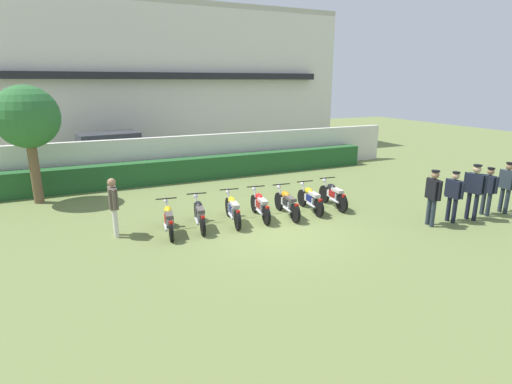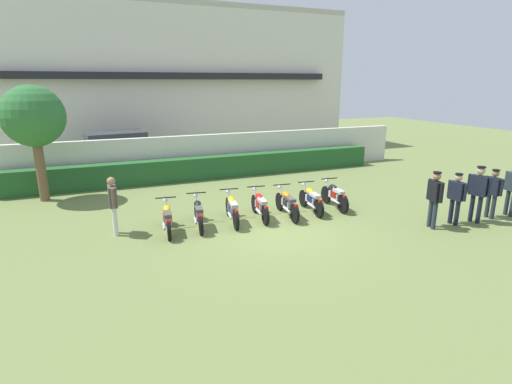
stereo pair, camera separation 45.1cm
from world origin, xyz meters
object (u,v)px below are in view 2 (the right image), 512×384
(motorcycle_in_row_4, at_px, (287,203))
(motorcycle_in_row_5, at_px, (311,199))
(motorcycle_in_row_1, at_px, (198,213))
(parked_car, at_px, (120,151))
(motorcycle_in_row_6, at_px, (334,195))
(motorcycle_in_row_3, at_px, (260,205))
(officer_1, at_px, (456,195))
(officer_0, at_px, (435,195))
(officer_2, at_px, (478,189))
(inspector_person, at_px, (113,201))
(motorcycle_in_row_2, at_px, (232,208))
(officer_3, at_px, (493,190))
(motorcycle_in_row_0, at_px, (167,218))
(tree_near_inspector, at_px, (33,117))

(motorcycle_in_row_4, height_order, motorcycle_in_row_5, motorcycle_in_row_4)
(motorcycle_in_row_1, bearing_deg, parked_car, 17.82)
(motorcycle_in_row_5, height_order, motorcycle_in_row_6, motorcycle_in_row_6)
(motorcycle_in_row_3, height_order, officer_1, officer_1)
(motorcycle_in_row_1, distance_m, officer_1, 7.80)
(motorcycle_in_row_4, distance_m, officer_0, 4.42)
(officer_2, bearing_deg, motorcycle_in_row_5, -48.51)
(inspector_person, bearing_deg, motorcycle_in_row_2, -5.32)
(motorcycle_in_row_6, height_order, officer_3, officer_3)
(inspector_person, xyz_separation_m, officer_1, (9.62, -3.09, -0.06))
(motorcycle_in_row_0, relative_size, officer_1, 1.12)
(motorcycle_in_row_3, xyz_separation_m, officer_1, (5.26, -2.79, 0.49))
(motorcycle_in_row_5, bearing_deg, motorcycle_in_row_4, 101.56)
(motorcycle_in_row_3, relative_size, motorcycle_in_row_5, 1.02)
(officer_1, distance_m, officer_2, 0.77)
(motorcycle_in_row_1, xyz_separation_m, officer_1, (7.27, -2.77, 0.50))
(motorcycle_in_row_2, distance_m, officer_0, 6.04)
(tree_near_inspector, bearing_deg, inspector_person, -64.62)
(motorcycle_in_row_5, bearing_deg, tree_near_inspector, 64.97)
(tree_near_inspector, distance_m, motorcycle_in_row_1, 7.15)
(officer_3, bearing_deg, officer_1, 2.22)
(motorcycle_in_row_1, height_order, officer_1, officer_1)
(officer_3, bearing_deg, parked_car, -46.95)
(officer_2, bearing_deg, parked_car, -66.31)
(motorcycle_in_row_1, distance_m, inspector_person, 2.44)
(parked_car, bearing_deg, officer_3, -57.05)
(officer_3, bearing_deg, officer_2, 10.04)
(motorcycle_in_row_0, relative_size, motorcycle_in_row_5, 0.98)
(officer_0, xyz_separation_m, officer_3, (2.41, -0.03, -0.09))
(officer_0, height_order, officer_2, officer_2)
(officer_1, bearing_deg, tree_near_inspector, -36.21)
(motorcycle_in_row_1, height_order, inspector_person, inspector_person)
(officer_2, xyz_separation_m, officer_3, (0.80, 0.11, -0.13))
(officer_1, distance_m, officer_3, 1.56)
(motorcycle_in_row_5, bearing_deg, officer_0, -131.02)
(motorcycle_in_row_4, relative_size, motorcycle_in_row_6, 1.06)
(parked_car, relative_size, inspector_person, 2.79)
(parked_car, height_order, officer_1, parked_car)
(inspector_person, relative_size, officer_2, 0.95)
(officer_3, bearing_deg, motorcycle_in_row_0, -12.75)
(parked_car, relative_size, motorcycle_in_row_1, 2.49)
(motorcycle_in_row_6, bearing_deg, motorcycle_in_row_5, 98.72)
(parked_car, distance_m, inspector_person, 9.03)
(inspector_person, xyz_separation_m, officer_3, (11.18, -3.10, -0.07))
(motorcycle_in_row_2, xyz_separation_m, inspector_person, (-3.42, 0.32, 0.55))
(inspector_person, relative_size, officer_3, 1.06)
(officer_1, bearing_deg, motorcycle_in_row_2, -27.22)
(parked_car, height_order, motorcycle_in_row_5, parked_car)
(motorcycle_in_row_1, bearing_deg, officer_1, -102.03)
(parked_car, bearing_deg, motorcycle_in_row_6, -63.39)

